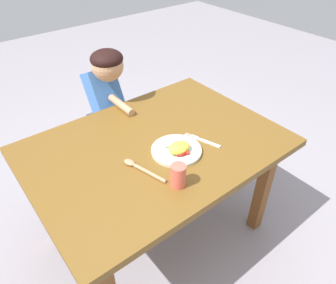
% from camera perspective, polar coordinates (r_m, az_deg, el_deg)
% --- Properties ---
extents(ground_plane, '(8.00, 8.00, 0.00)m').
position_cam_1_polar(ground_plane, '(1.99, -1.75, -15.82)').
color(ground_plane, gray).
extents(dining_table, '(1.20, 0.87, 0.67)m').
position_cam_1_polar(dining_table, '(1.56, -2.15, -2.84)').
color(dining_table, brown).
rests_on(dining_table, ground_plane).
extents(plate, '(0.23, 0.23, 0.06)m').
position_cam_1_polar(plate, '(1.44, 1.60, -1.34)').
color(plate, beige).
rests_on(plate, dining_table).
extents(fork, '(0.08, 0.19, 0.01)m').
position_cam_1_polar(fork, '(1.53, 6.39, 0.26)').
color(fork, silver).
rests_on(fork, dining_table).
extents(spoon, '(0.08, 0.23, 0.02)m').
position_cam_1_polar(spoon, '(1.37, -5.04, -4.73)').
color(spoon, tan).
rests_on(spoon, dining_table).
extents(drinking_cup, '(0.06, 0.06, 0.10)m').
position_cam_1_polar(drinking_cup, '(1.26, 1.88, -6.12)').
color(drinking_cup, '#E45E4D').
rests_on(drinking_cup, dining_table).
extents(person, '(0.18, 0.44, 0.98)m').
position_cam_1_polar(person, '(2.00, -10.99, 5.36)').
color(person, navy).
rests_on(person, ground_plane).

